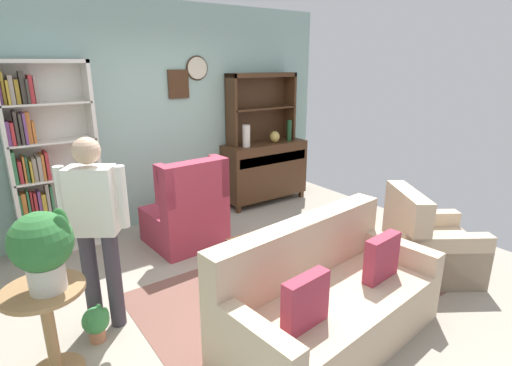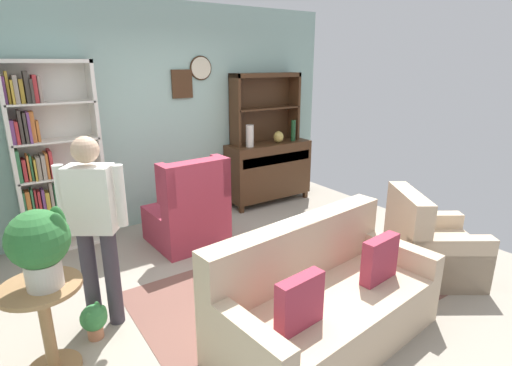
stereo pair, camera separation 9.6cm
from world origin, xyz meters
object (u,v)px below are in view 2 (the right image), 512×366
at_px(vase_round, 279,137).
at_px(book_stack, 272,232).
at_px(sideboard_hutch, 265,98).
at_px(potted_plant_small, 94,319).
at_px(vase_tall, 250,136).
at_px(armchair_floral, 430,249).
at_px(bookshelf, 50,160).
at_px(couch_floral, 323,303).
at_px(bottle_wine, 293,131).
at_px(coffee_table, 273,244).
at_px(sideboard, 269,169).
at_px(plant_stand, 46,319).
at_px(person_reading, 94,220).
at_px(wingback_chair, 189,214).
at_px(potted_plant_large, 40,243).

bearing_deg(vase_round, book_stack, -128.93).
xyz_separation_m(sideboard_hutch, potted_plant_small, (-2.98, -1.93, -1.39)).
height_order(vase_tall, armchair_floral, vase_tall).
distance_m(bookshelf, couch_floral, 3.29).
xyz_separation_m(bookshelf, book_stack, (1.67, -1.84, -0.60)).
height_order(bookshelf, couch_floral, bookshelf).
bearing_deg(couch_floral, bottle_wine, 54.89).
height_order(bookshelf, potted_plant_small, bookshelf).
bearing_deg(coffee_table, book_stack, 62.46).
height_order(sideboard_hutch, armchair_floral, sideboard_hutch).
height_order(sideboard, bottle_wine, bottle_wine).
height_order(bookshelf, vase_tall, bookshelf).
height_order(sideboard_hutch, coffee_table, sideboard_hutch).
height_order(sideboard, coffee_table, sideboard).
bearing_deg(coffee_table, plant_stand, -175.35).
height_order(plant_stand, coffee_table, plant_stand).
relative_size(sideboard, bottle_wine, 4.10).
height_order(bottle_wine, armchair_floral, bottle_wine).
relative_size(bottle_wine, book_stack, 1.94).
relative_size(sideboard, vase_round, 7.65).
height_order(person_reading, book_stack, person_reading).
bearing_deg(sideboard, vase_tall, -168.37).
relative_size(wingback_chair, potted_plant_large, 2.00).
distance_m(coffee_table, book_stack, 0.14).
bearing_deg(book_stack, vase_round, 51.07).
relative_size(vase_tall, coffee_table, 0.39).
bearing_deg(vase_round, bookshelf, 177.19).
bearing_deg(book_stack, coffee_table, -117.54).
height_order(bottle_wine, person_reading, person_reading).
bearing_deg(vase_round, sideboard, 152.83).
distance_m(potted_plant_large, book_stack, 2.12).
bearing_deg(sideboard_hutch, sideboard, -90.00).
relative_size(bottle_wine, person_reading, 0.20).
bearing_deg(coffee_table, sideboard, 55.24).
height_order(person_reading, coffee_table, person_reading).
xyz_separation_m(sideboard_hutch, person_reading, (-2.86, -1.76, -0.65)).
bearing_deg(wingback_chair, bottle_wine, 16.67).
bearing_deg(bookshelf, potted_plant_small, -92.17).
bearing_deg(plant_stand, vase_round, 29.52).
bearing_deg(book_stack, potted_plant_large, -171.63).
xyz_separation_m(bookshelf, wingback_chair, (1.26, -0.78, -0.66)).
xyz_separation_m(wingback_chair, potted_plant_large, (-1.62, -1.36, 0.60)).
relative_size(person_reading, book_stack, 9.54).
relative_size(sideboard, vase_tall, 4.19).
relative_size(sideboard_hutch, vase_tall, 3.55).
distance_m(vase_tall, person_reading, 2.93).
bearing_deg(plant_stand, book_stack, 7.05).
height_order(wingback_chair, potted_plant_large, potted_plant_large).
bearing_deg(vase_round, potted_plant_small, -150.65).
xyz_separation_m(vase_tall, potted_plant_small, (-2.59, -1.74, -0.91)).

